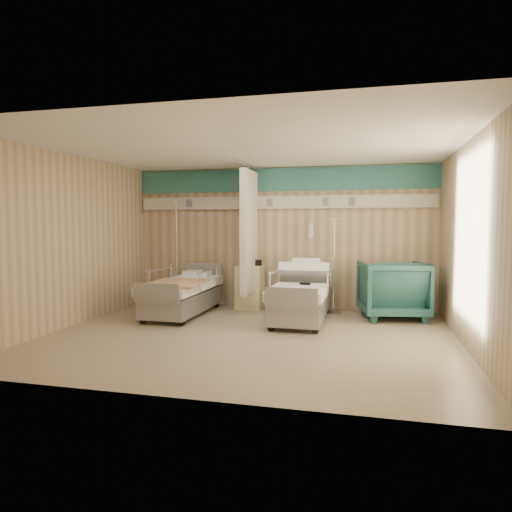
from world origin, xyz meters
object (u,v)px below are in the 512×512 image
(bed_right, at_px, (301,303))
(bed_left, at_px, (183,298))
(bedside_cabinet, at_px, (250,287))
(visitor_armchair, at_px, (393,289))
(iv_stand_right, at_px, (334,294))
(iv_stand_left, at_px, (177,284))

(bed_right, distance_m, bed_left, 2.20)
(bedside_cabinet, bearing_deg, visitor_armchair, -6.34)
(iv_stand_right, bearing_deg, bed_right, -123.33)
(bed_right, bearing_deg, bedside_cabinet, 141.95)
(iv_stand_left, bearing_deg, bedside_cabinet, 1.63)
(bedside_cabinet, bearing_deg, bed_right, -38.05)
(bed_left, distance_m, bedside_cabinet, 1.39)
(bed_left, xyz_separation_m, bedside_cabinet, (1.05, 0.90, 0.11))
(iv_stand_right, bearing_deg, bedside_cabinet, 175.17)
(bed_right, bearing_deg, iv_stand_right, 56.67)
(bed_left, relative_size, bedside_cabinet, 2.54)
(bedside_cabinet, distance_m, visitor_armchair, 2.72)
(bed_left, height_order, iv_stand_left, iv_stand_left)
(bed_right, bearing_deg, bed_left, 180.00)
(iv_stand_left, bearing_deg, bed_right, -17.72)
(bed_right, xyz_separation_m, bed_left, (-2.20, 0.00, 0.00))
(bed_right, distance_m, iv_stand_right, 0.91)
(visitor_armchair, height_order, iv_stand_left, iv_stand_left)
(iv_stand_right, relative_size, iv_stand_left, 0.82)
(bed_right, distance_m, visitor_armchair, 1.67)
(bed_right, bearing_deg, iv_stand_left, 162.28)
(iv_stand_right, bearing_deg, iv_stand_left, 178.27)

